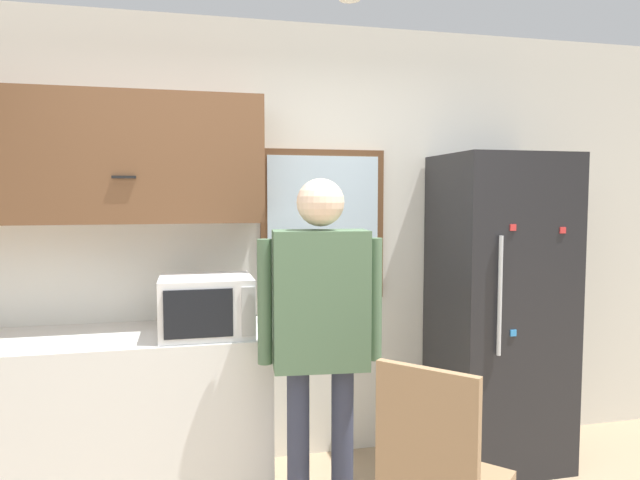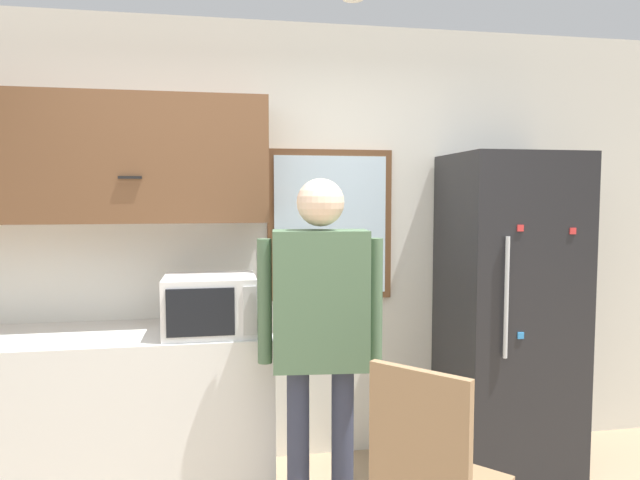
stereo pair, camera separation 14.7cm
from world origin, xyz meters
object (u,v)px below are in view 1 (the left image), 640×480
Objects in this scene: microwave at (206,306)px; refrigerator at (498,310)px; person at (320,317)px; chair at (437,470)px.

refrigerator is at bearing 3.08° from microwave.
person is at bearing -35.88° from microwave.
person is 1.34m from refrigerator.
chair is (0.35, -0.59, -0.52)m from person.
microwave is at bearing 149.94° from person.
person is 0.86m from chair.
chair is at bearing -53.64° from person.
refrigerator is (1.24, 0.48, -0.11)m from person.
microwave is 0.28× the size of person.
refrigerator is 1.45m from chair.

